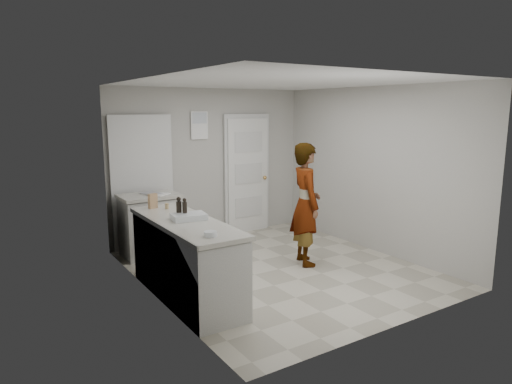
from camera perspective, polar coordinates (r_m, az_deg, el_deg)
ground at (r=6.35m, az=2.84°, el=-9.61°), size 4.00×4.00×0.00m
room_shell at (r=7.64m, az=-6.71°, el=1.70°), size 4.00×4.00×4.00m
main_counter at (r=5.36m, az=-8.70°, el=-8.70°), size 0.64×1.96×0.93m
side_counter at (r=6.99m, az=-13.10°, el=-4.31°), size 0.84×0.61×0.93m
person at (r=6.39m, az=6.25°, el=-1.52°), size 0.60×0.73×1.71m
cake_mix_box at (r=5.90m, az=-12.78°, el=-1.10°), size 0.12×0.08×0.19m
spice_jar at (r=5.84m, az=-11.08°, el=-1.73°), size 0.05×0.05×0.07m
oil_cruet_a at (r=5.31m, az=-9.61°, el=-1.98°), size 0.06×0.06×0.25m
oil_cruet_b at (r=5.27m, az=-8.90°, el=-2.09°), size 0.05×0.05×0.24m
baking_dish at (r=5.25m, az=-8.41°, el=-3.09°), size 0.41×0.32×0.07m
egg_bowl at (r=4.54m, az=-5.73°, el=-5.23°), size 0.13×0.13×0.05m
papers at (r=6.88m, az=-12.39°, el=-0.23°), size 0.41×0.43×0.01m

